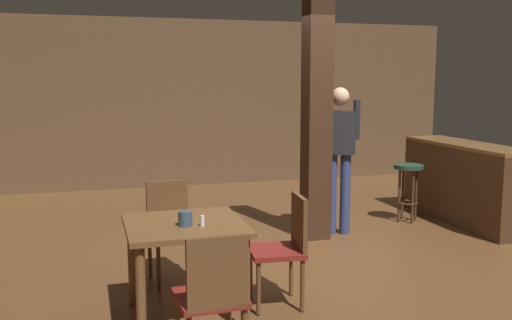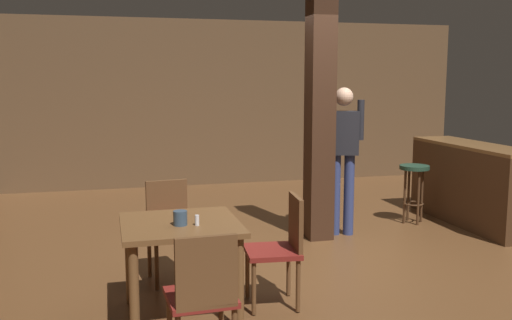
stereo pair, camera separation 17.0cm
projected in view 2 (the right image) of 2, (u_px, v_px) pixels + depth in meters
ground_plane at (341, 260)px, 5.76m from camera, size 10.80×10.80×0.00m
wall_back at (240, 103)px, 9.87m from camera, size 8.00×0.10×2.80m
pillar at (320, 116)px, 6.37m from camera, size 0.28×0.28×2.80m
dining_table at (180, 240)px, 4.32m from camera, size 0.88×0.88×0.75m
chair_east at (281, 244)px, 4.56m from camera, size 0.46×0.46×0.89m
chair_south at (203, 293)px, 3.53m from camera, size 0.44×0.44×0.89m
chair_north at (170, 225)px, 5.15m from camera, size 0.46×0.46×0.89m
napkin_cup at (180, 218)px, 4.20m from camera, size 0.10×0.10×0.11m
salt_shaker at (197, 220)px, 4.19m from camera, size 0.03×0.03×0.08m
standing_person at (343, 150)px, 6.58m from camera, size 0.47×0.29×1.72m
bar_counter at (467, 184)px, 7.13m from camera, size 0.56×2.00×1.01m
bar_stool_near at (414, 179)px, 7.18m from camera, size 0.37×0.37×0.74m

